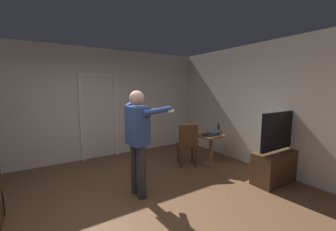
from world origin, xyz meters
TOP-DOWN VIEW (x-y plane):
  - ground_plane at (0.00, 0.00)m, footprint 6.93×6.93m
  - wall_back at (0.00, 2.84)m, footprint 6.54×0.12m
  - wall_right at (3.21, 0.00)m, footprint 0.12×5.80m
  - doorway_frame at (0.32, 2.76)m, footprint 0.93×0.08m
  - tv_flatscreen at (2.85, -0.46)m, footprint 1.21×0.40m
  - side_table at (2.35, 0.85)m, footprint 0.61×0.61m
  - laptop at (2.32, 0.81)m, footprint 0.33×0.34m
  - bottle_on_table at (2.49, 0.77)m, footprint 0.06×0.06m
  - wooden_chair at (1.82, 1.05)m, footprint 0.56×0.56m
  - person_blue_shirt at (0.36, 0.48)m, footprint 0.71×0.54m

SIDE VIEW (x-z plane):
  - ground_plane at x=0.00m, z-range 0.00..0.00m
  - tv_flatscreen at x=2.85m, z-range -0.27..1.07m
  - side_table at x=2.35m, z-range 0.12..0.82m
  - wooden_chair at x=1.82m, z-range 0.05..1.04m
  - laptop at x=2.32m, z-range 0.67..0.83m
  - bottle_on_table at x=2.49m, z-range 0.68..0.97m
  - person_blue_shirt at x=0.36m, z-range 0.13..1.87m
  - doorway_frame at x=0.32m, z-range 0.16..2.29m
  - wall_back at x=0.00m, z-range 0.00..2.75m
  - wall_right at x=3.21m, z-range 0.00..2.75m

